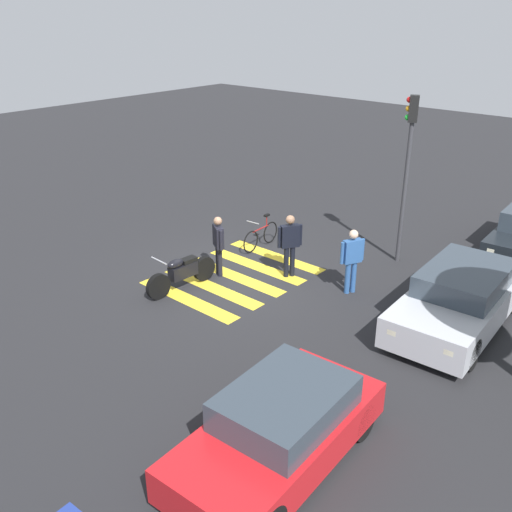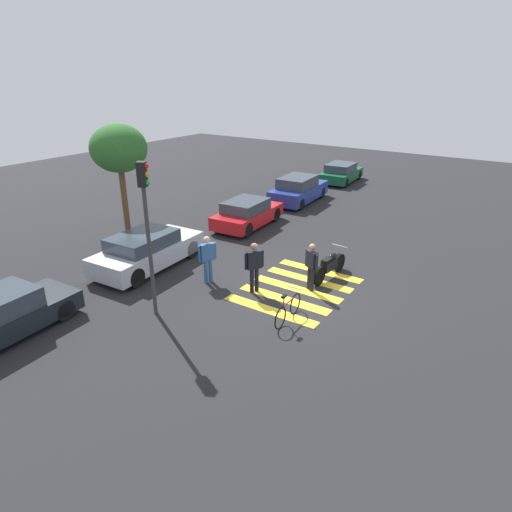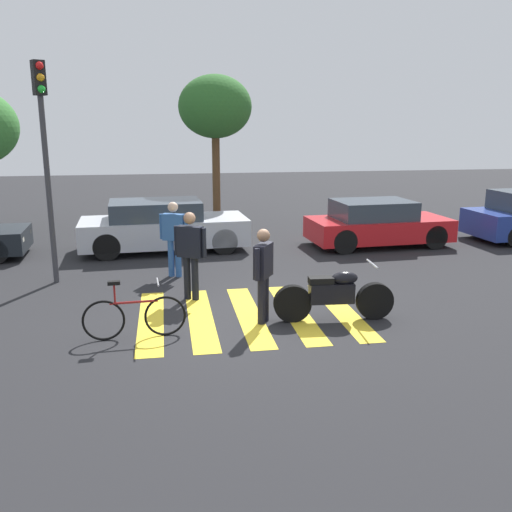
{
  "view_description": "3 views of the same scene",
  "coord_description": "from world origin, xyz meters",
  "px_view_note": "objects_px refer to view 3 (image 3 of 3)",
  "views": [
    {
      "loc": [
        10.3,
        9.82,
        6.93
      ],
      "look_at": [
        0.15,
        0.92,
        0.94
      ],
      "focal_mm": 39.8,
      "sensor_mm": 36.0,
      "label": 1
    },
    {
      "loc": [
        -12.26,
        -6.5,
        7.05
      ],
      "look_at": [
        -0.07,
        1.68,
        0.88
      ],
      "focal_mm": 30.99,
      "sensor_mm": 36.0,
      "label": 2
    },
    {
      "loc": [
        -1.46,
        -9.62,
        3.5
      ],
      "look_at": [
        0.4,
        1.58,
        0.74
      ],
      "focal_mm": 38.57,
      "sensor_mm": 36.0,
      "label": 3
    }
  ],
  "objects_px": {
    "leaning_bicycle": "(134,316)",
    "car_red_convertible": "(377,224)",
    "officer_on_foot": "(263,270)",
    "police_motorcycle": "(334,295)",
    "car_silver_sedan": "(162,226)",
    "traffic_light_pole": "(44,140)",
    "pedestrian_bystander": "(174,234)",
    "officer_by_motorcycle": "(190,250)"
  },
  "relations": [
    {
      "from": "officer_on_foot",
      "to": "car_silver_sedan",
      "type": "xyz_separation_m",
      "value": [
        -1.77,
        6.13,
        -0.29
      ]
    },
    {
      "from": "traffic_light_pole",
      "to": "car_silver_sedan",
      "type": "bearing_deg",
      "value": 50.18
    },
    {
      "from": "officer_on_foot",
      "to": "officer_by_motorcycle",
      "type": "distance_m",
      "value": 1.95
    },
    {
      "from": "officer_on_foot",
      "to": "leaning_bicycle",
      "type": "bearing_deg",
      "value": -170.04
    },
    {
      "from": "leaning_bicycle",
      "to": "car_red_convertible",
      "type": "bearing_deg",
      "value": 42.73
    },
    {
      "from": "car_silver_sedan",
      "to": "traffic_light_pole",
      "type": "xyz_separation_m",
      "value": [
        -2.38,
        -2.85,
        2.47
      ]
    },
    {
      "from": "leaning_bicycle",
      "to": "car_red_convertible",
      "type": "height_order",
      "value": "car_red_convertible"
    },
    {
      "from": "car_red_convertible",
      "to": "traffic_light_pole",
      "type": "bearing_deg",
      "value": -163.9
    },
    {
      "from": "officer_by_motorcycle",
      "to": "pedestrian_bystander",
      "type": "distance_m",
      "value": 1.82
    },
    {
      "from": "pedestrian_bystander",
      "to": "traffic_light_pole",
      "type": "height_order",
      "value": "traffic_light_pole"
    },
    {
      "from": "officer_on_foot",
      "to": "pedestrian_bystander",
      "type": "bearing_deg",
      "value": 114.2
    },
    {
      "from": "leaning_bicycle",
      "to": "car_silver_sedan",
      "type": "relative_size",
      "value": 0.36
    },
    {
      "from": "leaning_bicycle",
      "to": "officer_on_foot",
      "type": "bearing_deg",
      "value": 9.96
    },
    {
      "from": "car_red_convertible",
      "to": "police_motorcycle",
      "type": "bearing_deg",
      "value": -118.06
    },
    {
      "from": "car_silver_sedan",
      "to": "traffic_light_pole",
      "type": "bearing_deg",
      "value": -129.82
    },
    {
      "from": "car_silver_sedan",
      "to": "pedestrian_bystander",
      "type": "bearing_deg",
      "value": -84.5
    },
    {
      "from": "officer_on_foot",
      "to": "pedestrian_bystander",
      "type": "xyz_separation_m",
      "value": [
        -1.5,
        3.33,
        0.03
      ]
    },
    {
      "from": "police_motorcycle",
      "to": "officer_by_motorcycle",
      "type": "bearing_deg",
      "value": 146.4
    },
    {
      "from": "police_motorcycle",
      "to": "car_silver_sedan",
      "type": "relative_size",
      "value": 0.47
    },
    {
      "from": "car_silver_sedan",
      "to": "traffic_light_pole",
      "type": "distance_m",
      "value": 4.46
    },
    {
      "from": "officer_on_foot",
      "to": "traffic_light_pole",
      "type": "distance_m",
      "value": 5.71
    },
    {
      "from": "police_motorcycle",
      "to": "car_red_convertible",
      "type": "relative_size",
      "value": 0.54
    },
    {
      "from": "police_motorcycle",
      "to": "leaning_bicycle",
      "type": "xyz_separation_m",
      "value": [
        -3.52,
        -0.28,
        -0.09
      ]
    },
    {
      "from": "officer_by_motorcycle",
      "to": "car_silver_sedan",
      "type": "distance_m",
      "value": 4.64
    },
    {
      "from": "car_red_convertible",
      "to": "traffic_light_pole",
      "type": "xyz_separation_m",
      "value": [
        -8.54,
        -2.46,
        2.51
      ]
    },
    {
      "from": "officer_on_foot",
      "to": "car_red_convertible",
      "type": "distance_m",
      "value": 7.23
    },
    {
      "from": "police_motorcycle",
      "to": "traffic_light_pole",
      "type": "bearing_deg",
      "value": 148.01
    },
    {
      "from": "officer_on_foot",
      "to": "officer_by_motorcycle",
      "type": "xyz_separation_m",
      "value": [
        -1.21,
        1.53,
        0.06
      ]
    },
    {
      "from": "traffic_light_pole",
      "to": "police_motorcycle",
      "type": "bearing_deg",
      "value": -31.99
    },
    {
      "from": "car_red_convertible",
      "to": "traffic_light_pole",
      "type": "height_order",
      "value": "traffic_light_pole"
    },
    {
      "from": "police_motorcycle",
      "to": "officer_on_foot",
      "type": "bearing_deg",
      "value": 174.93
    },
    {
      "from": "officer_on_foot",
      "to": "traffic_light_pole",
      "type": "xyz_separation_m",
      "value": [
        -4.15,
        3.27,
        2.18
      ]
    },
    {
      "from": "car_silver_sedan",
      "to": "officer_on_foot",
      "type": "bearing_deg",
      "value": -73.91
    },
    {
      "from": "leaning_bicycle",
      "to": "pedestrian_bystander",
      "type": "bearing_deg",
      "value": 78.67
    },
    {
      "from": "traffic_light_pole",
      "to": "car_red_convertible",
      "type": "bearing_deg",
      "value": 16.1
    },
    {
      "from": "officer_by_motorcycle",
      "to": "car_silver_sedan",
      "type": "relative_size",
      "value": 0.38
    },
    {
      "from": "car_red_convertible",
      "to": "officer_on_foot",
      "type": "bearing_deg",
      "value": -127.44
    },
    {
      "from": "officer_on_foot",
      "to": "officer_by_motorcycle",
      "type": "bearing_deg",
      "value": 128.18
    },
    {
      "from": "leaning_bicycle",
      "to": "car_red_convertible",
      "type": "distance_m",
      "value": 9.04
    },
    {
      "from": "leaning_bicycle",
      "to": "traffic_light_pole",
      "type": "xyz_separation_m",
      "value": [
        -1.9,
        3.67,
        2.77
      ]
    },
    {
      "from": "officer_on_foot",
      "to": "police_motorcycle",
      "type": "bearing_deg",
      "value": -5.07
    },
    {
      "from": "police_motorcycle",
      "to": "car_silver_sedan",
      "type": "height_order",
      "value": "car_silver_sedan"
    }
  ]
}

